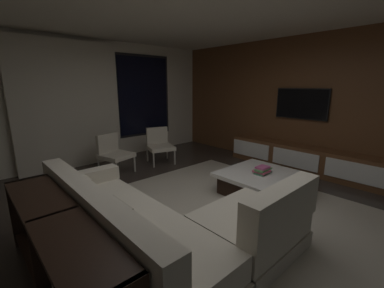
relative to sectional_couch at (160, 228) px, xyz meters
name	(u,v)px	position (x,y,z in m)	size (l,w,h in m)	color
floor	(210,219)	(0.88, 0.13, -0.29)	(9.20, 9.20, 0.00)	#332B26
back_wall_with_window	(91,103)	(0.82, 3.75, 1.05)	(6.60, 0.30, 2.70)	beige
media_wall	(316,104)	(3.94, 0.13, 1.06)	(0.12, 7.80, 2.70)	brown
area_rug	(232,212)	(1.23, 0.03, -0.28)	(3.20, 3.80, 0.01)	#ADA391
sectional_couch	(160,228)	(0.00, 0.00, 0.00)	(1.98, 2.50, 0.82)	#B1A997
coffee_table	(261,183)	(2.04, 0.10, -0.10)	(1.16, 1.16, 0.36)	black
book_stack_on_coffee_table	(263,170)	(2.04, 0.09, 0.12)	(0.30, 0.21, 0.11)	#487B5C
accent_chair_near_window	(159,143)	(1.88, 2.66, 0.14)	(0.68, 0.70, 0.78)	#B2ADA0
accent_chair_by_curtain	(113,151)	(0.79, 2.71, 0.14)	(0.67, 0.68, 0.78)	#B2ADA0
media_console	(302,159)	(3.65, 0.19, -0.04)	(0.46, 3.10, 0.52)	brown
mounted_tv	(301,104)	(3.84, 0.38, 1.06)	(0.05, 1.07, 0.62)	black
console_table_behind_couch	(58,250)	(-0.91, 0.13, 0.12)	(0.40, 2.10, 0.74)	black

